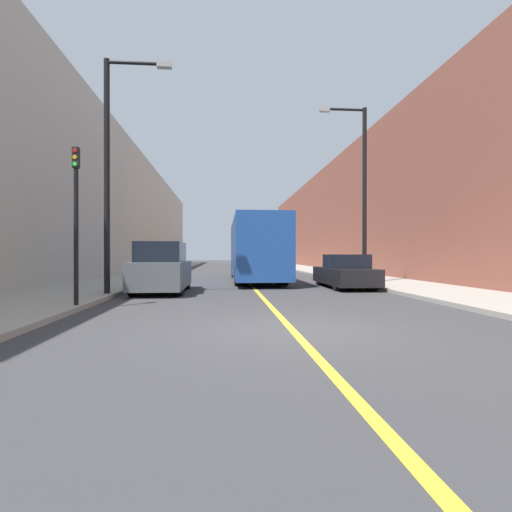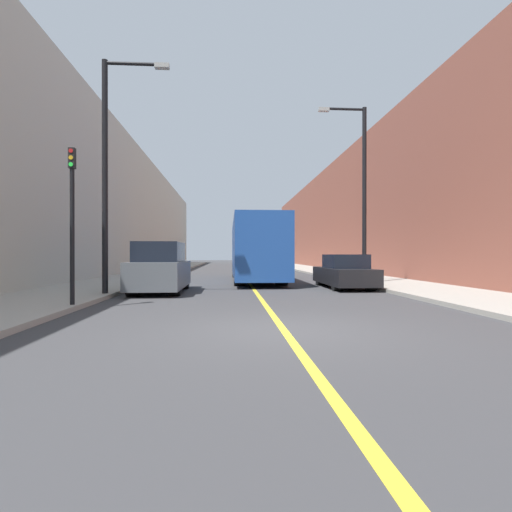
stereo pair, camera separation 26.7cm
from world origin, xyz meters
TOP-DOWN VIEW (x-y plane):
  - ground_plane at (0.00, 0.00)m, footprint 200.00×200.00m
  - sidewalk_left at (-6.93, 30.00)m, footprint 3.74×72.00m
  - sidewalk_right at (6.93, 30.00)m, footprint 3.74×72.00m
  - building_row_left at (-10.80, 30.00)m, footprint 4.00×72.00m
  - building_row_right at (10.80, 30.00)m, footprint 4.00×72.00m
  - road_center_line at (0.00, 30.00)m, footprint 0.16×72.00m
  - bus at (0.45, 14.77)m, footprint 2.54×11.53m
  - parked_suv_left at (-3.74, 8.10)m, footprint 1.89×4.69m
  - car_right_near at (4.04, 9.62)m, footprint 1.77×4.76m
  - street_lamp_left at (-5.19, 6.41)m, footprint 2.31×0.24m
  - street_lamp_right at (5.19, 10.79)m, footprint 2.31×0.24m
  - traffic_light at (-5.26, 3.24)m, footprint 0.16×0.18m

SIDE VIEW (x-z plane):
  - ground_plane at x=0.00m, z-range 0.00..0.00m
  - road_center_line at x=0.00m, z-range 0.00..0.01m
  - sidewalk_left at x=-6.93m, z-range 0.00..0.14m
  - sidewalk_right at x=6.93m, z-range 0.00..0.14m
  - car_right_near at x=4.04m, z-range -0.07..1.42m
  - parked_suv_left at x=-3.74m, z-range -0.08..1.89m
  - bus at x=0.45m, z-range 0.11..3.49m
  - traffic_light at x=-5.26m, z-range 0.33..4.52m
  - street_lamp_left at x=-5.19m, z-range 0.64..8.74m
  - street_lamp_right at x=5.19m, z-range 0.64..8.97m
  - building_row_right at x=10.80m, z-range 0.00..10.31m
  - building_row_left at x=-10.80m, z-range 0.00..10.88m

